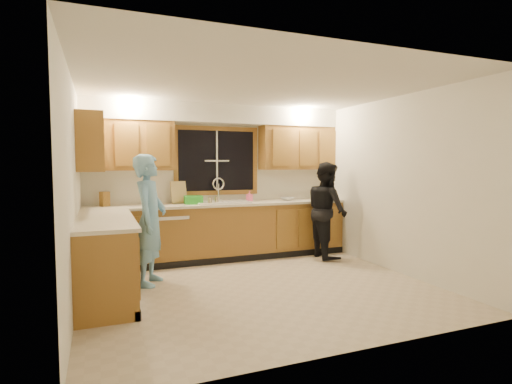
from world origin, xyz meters
The scene contains 26 objects.
floor centered at (0.00, 0.00, 0.00)m, with size 4.20×4.20×0.00m, color beige.
ceiling centered at (0.00, 0.00, 2.50)m, with size 4.20×4.20×0.00m, color silver.
wall_back centered at (0.00, 1.90, 1.25)m, with size 4.20×4.20×0.00m, color white.
wall_left centered at (-2.10, 0.00, 1.25)m, with size 3.80×3.80×0.00m, color white.
wall_right centered at (2.10, 0.00, 1.25)m, with size 3.80×3.80×0.00m, color white.
base_cabinets_back centered at (0.00, 1.60, 0.44)m, with size 4.20×0.60×0.88m, color olive.
base_cabinets_left centered at (-1.80, 0.35, 0.44)m, with size 0.60×1.90×0.88m, color olive.
countertop_back centered at (0.00, 1.58, 0.90)m, with size 4.20×0.63×0.04m, color #ECE0C7.
countertop_left centered at (-1.79, 0.35, 0.90)m, with size 0.63×1.90×0.04m, color #ECE0C7.
upper_cabinets_left centered at (-1.43, 1.73, 1.83)m, with size 1.35×0.33×0.75m, color olive.
upper_cabinets_right centered at (1.43, 1.73, 1.83)m, with size 1.35×0.33×0.75m, color olive.
upper_cabinets_return centered at (-1.94, 1.12, 1.83)m, with size 0.33×0.90×0.75m, color olive.
soffit centered at (0.00, 1.72, 2.35)m, with size 4.20×0.35×0.30m, color white.
window_frame centered at (0.00, 1.89, 1.60)m, with size 1.44×0.03×1.14m.
sink centered at (0.00, 1.60, 0.86)m, with size 0.86×0.52×0.57m.
dishwasher centered at (-0.85, 1.59, 0.41)m, with size 0.60×0.56×0.82m, color white.
stove centered at (-1.80, -0.22, 0.45)m, with size 0.58×0.75×0.90m, color white.
man centered at (-1.25, 0.64, 0.84)m, with size 0.61×0.40×1.67m, color #70ACD4.
woman centered at (1.65, 1.09, 0.79)m, with size 0.77×0.60×1.58m, color black.
knife_block centered at (-1.77, 1.74, 1.03)m, with size 0.12×0.10×0.22m, color olive.
cutting_board centered at (-0.66, 1.78, 1.10)m, with size 0.26×0.02×0.35m, color tan.
dish_crate centered at (-0.47, 1.60, 0.98)m, with size 0.27×0.25×0.13m, color green.
soap_bottle centered at (0.51, 1.68, 1.01)m, with size 0.08×0.08×0.18m, color #F75E91.
bowl centered at (1.17, 1.61, 0.95)m, with size 0.23×0.23×0.06m, color silver.
can_left centered at (-0.26, 1.38, 0.98)m, with size 0.06×0.06×0.11m, color beige.
can_right centered at (-0.14, 1.44, 0.98)m, with size 0.06×0.06×0.11m, color beige.
Camera 1 is at (-1.84, -4.57, 1.54)m, focal length 28.00 mm.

